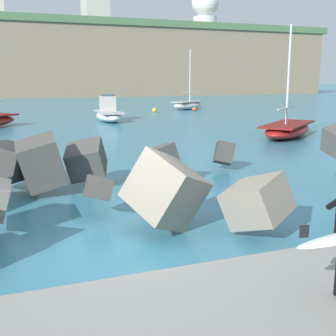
% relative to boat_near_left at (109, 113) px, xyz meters
% --- Properties ---
extents(ground_plane, '(400.00, 400.00, 0.00)m').
position_rel_boat_near_left_xyz_m(ground_plane, '(-5.65, -25.16, -0.63)').
color(ground_plane, teal).
extents(boat_near_left, '(2.02, 4.87, 2.05)m').
position_rel_boat_near_left_xyz_m(boat_near_left, '(0.00, 0.00, 0.00)').
color(boat_near_left, white).
rests_on(boat_near_left, ground).
extents(boat_near_centre, '(4.54, 3.53, 6.18)m').
position_rel_boat_near_left_xyz_m(boat_near_centre, '(10.96, 9.83, -0.13)').
color(boat_near_centre, beige).
rests_on(boat_near_centre, ground).
extents(boat_mid_centre, '(5.66, 5.11, 6.08)m').
position_rel_boat_near_left_xyz_m(boat_mid_centre, '(7.29, -12.61, -0.18)').
color(boat_mid_centre, maroon).
rests_on(boat_mid_centre, ground).
extents(mooring_buoy_inner, '(0.44, 0.44, 0.44)m').
position_rel_boat_near_left_xyz_m(mooring_buoy_inner, '(10.50, 7.19, -0.41)').
color(mooring_buoy_inner, '#E54C1E').
rests_on(mooring_buoy_inner, ground).
extents(mooring_buoy_outer, '(0.44, 0.44, 0.44)m').
position_rel_boat_near_left_xyz_m(mooring_buoy_outer, '(6.33, 7.38, -0.41)').
color(mooring_buoy_outer, yellow).
rests_on(mooring_buoy_outer, ground).
extents(headland_bluff, '(96.51, 35.22, 13.39)m').
position_rel_boat_near_left_xyz_m(headland_bluff, '(8.10, 59.99, 6.09)').
color(headland_bluff, '#847056').
rests_on(headland_bluff, ground).
extents(radar_dome, '(6.15, 6.15, 9.61)m').
position_rel_boat_near_left_xyz_m(radar_dome, '(37.18, 60.53, 17.89)').
color(radar_dome, silver).
rests_on(radar_dome, headland_bluff).
extents(station_building_west, '(4.49, 6.17, 4.55)m').
position_rel_boat_near_left_xyz_m(station_building_west, '(10.01, 50.44, 15.05)').
color(station_building_west, '#B2ADA3').
rests_on(station_building_west, headland_bluff).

